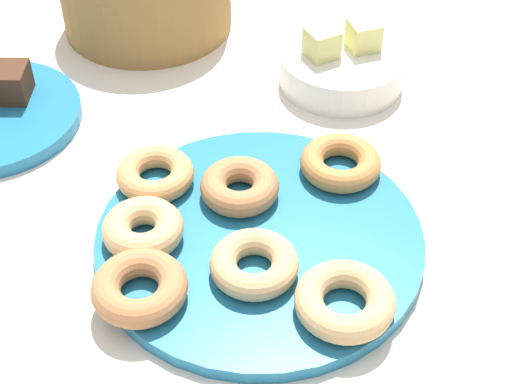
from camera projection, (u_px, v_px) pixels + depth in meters
The scene contains 13 objects.
ground_plane at pixel (259, 245), 0.79m from camera, with size 2.40×2.40×0.00m, color beige.
donut_plate at pixel (259, 240), 0.78m from camera, with size 0.33×0.33×0.02m, color #1E6B93.
donut_0 at pixel (340, 163), 0.84m from camera, with size 0.09×0.09×0.03m, color #BC7A3D.
donut_1 at pixel (254, 264), 0.73m from camera, with size 0.08×0.08×0.03m, color tan.
donut_2 at pixel (240, 186), 0.81m from camera, with size 0.08×0.08×0.03m, color #B27547.
donut_3 at pixel (143, 229), 0.76m from camera, with size 0.08×0.08×0.03m, color tan.
donut_4 at pixel (140, 288), 0.71m from camera, with size 0.09×0.09×0.03m, color #B27547.
donut_5 at pixel (345, 301), 0.70m from camera, with size 0.09×0.09×0.03m, color tan.
donut_6 at pixel (155, 174), 0.83m from camera, with size 0.08×0.08×0.02m, color tan.
brownie_far at pixel (10, 82), 0.94m from camera, with size 0.04×0.05×0.04m, color #472819.
fruit_bowl at pixel (342, 68), 0.99m from camera, with size 0.16×0.16×0.04m, color silver.
melon_chunk_left at pixel (322, 43), 0.96m from camera, with size 0.04×0.04×0.04m, color #DBD67A.
melon_chunk_right at pixel (364, 35), 0.97m from camera, with size 0.04×0.04×0.04m, color #DBD67A.
Camera 1 is at (-0.07, -0.54, 0.58)m, focal length 54.68 mm.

